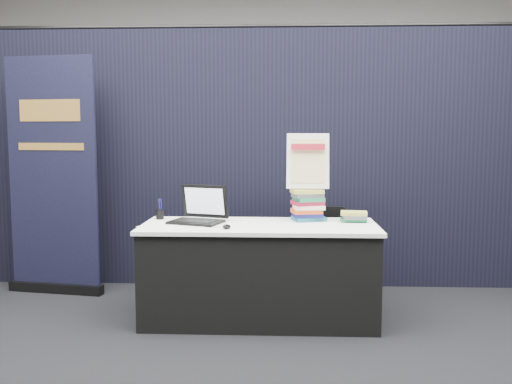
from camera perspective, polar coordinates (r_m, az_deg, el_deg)
The scene contains 15 objects.
floor at distance 4.03m, azimuth 0.03°, elevation -15.13°, with size 8.00×8.00×0.00m, color black.
wall_back at distance 7.76m, azimuth 1.36°, elevation 8.20°, with size 8.00×0.02×3.50m, color #A29E99.
drape_partition at distance 5.36m, azimuth 0.79°, elevation 3.31°, with size 6.00×0.08×2.40m, color black.
display_table at distance 4.44m, azimuth 0.35°, elevation -8.02°, with size 1.80×0.75×0.75m.
laptop at distance 4.47m, azimuth -5.93°, elevation -2.20°, with size 0.45×0.41×0.29m.
mouse at distance 4.18m, azimuth -2.95°, elevation -3.47°, with size 0.06×0.10×0.03m, color black.
brochure_left at distance 4.42m, azimuth -8.19°, elevation -3.18°, with size 0.27×0.20×0.00m, color white.
brochure_mid at distance 4.29m, azimuth -9.27°, elevation -3.46°, with size 0.34×0.24×0.00m, color white.
brochure_right at distance 4.35m, azimuth -5.06°, elevation -3.28°, with size 0.30×0.21×0.00m, color silver.
pen_cup at distance 4.68m, azimuth -9.59°, elevation -2.20°, with size 0.06×0.06×0.08m, color black.
book_stack_tall at distance 4.54m, azimuth 5.18°, elevation -1.31°, with size 0.27×0.23×0.25m.
book_stack_short at distance 4.54m, azimuth 9.74°, elevation -2.46°, with size 0.20×0.16×0.08m.
info_sign at distance 4.54m, azimuth 5.20°, elevation 3.06°, with size 0.34×0.16×0.46m.
pullup_banner at distance 5.42m, azimuth -19.62°, elevation 0.23°, with size 0.90×0.24×2.12m.
stacking_chair at distance 4.97m, azimuth 6.98°, elevation -5.72°, with size 0.39×0.40×0.80m.
Camera 1 is at (0.17, -3.75, 1.45)m, focal length 40.00 mm.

